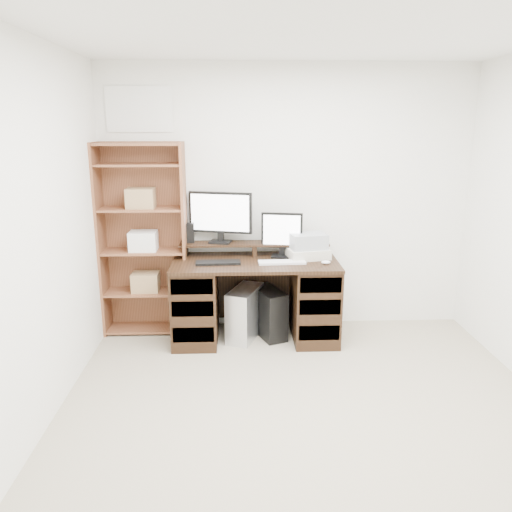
{
  "coord_description": "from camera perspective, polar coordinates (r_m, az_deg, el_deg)",
  "views": [
    {
      "loc": [
        -0.47,
        -2.72,
        1.96
      ],
      "look_at": [
        -0.32,
        1.43,
        0.85
      ],
      "focal_mm": 35.0,
      "sensor_mm": 36.0,
      "label": 1
    }
  ],
  "objects": [
    {
      "name": "monitor_small",
      "position": [
        4.62,
        2.96,
        2.63
      ],
      "size": [
        0.38,
        0.17,
        0.42
      ],
      "rotation": [
        0.0,
        0.0,
        -0.19
      ],
      "color": "black",
      "rests_on": "desk"
    },
    {
      "name": "desk",
      "position": [
        4.64,
        -0.1,
        -4.83
      ],
      "size": [
        1.5,
        0.7,
        0.75
      ],
      "color": "black",
      "rests_on": "ground"
    },
    {
      "name": "riser_shelf",
      "position": [
        4.71,
        -0.19,
        1.23
      ],
      "size": [
        1.4,
        0.22,
        0.12
      ],
      "color": "black",
      "rests_on": "desk"
    },
    {
      "name": "room",
      "position": [
        2.85,
        7.39,
        0.48
      ],
      "size": [
        3.54,
        4.04,
        2.54
      ],
      "color": "tan",
      "rests_on": "ground"
    },
    {
      "name": "mouse",
      "position": [
        4.46,
        7.99,
        -0.71
      ],
      "size": [
        0.09,
        0.08,
        0.03
      ],
      "primitive_type": "ellipsoid",
      "rotation": [
        0.0,
        0.0,
        0.31
      ],
      "color": "white",
      "rests_on": "desk"
    },
    {
      "name": "basket",
      "position": [
        4.61,
        5.95,
        1.72
      ],
      "size": [
        0.36,
        0.29,
        0.14
      ],
      "primitive_type": "cube",
      "rotation": [
        0.0,
        0.0,
        0.18
      ],
      "color": "#969CA1",
      "rests_on": "printer"
    },
    {
      "name": "tower_black",
      "position": [
        4.74,
        1.45,
        -6.48
      ],
      "size": [
        0.35,
        0.49,
        0.45
      ],
      "rotation": [
        0.0,
        0.0,
        0.38
      ],
      "color": "black",
      "rests_on": "ground"
    },
    {
      "name": "monitor_wide",
      "position": [
        4.67,
        -4.1,
        4.75
      ],
      "size": [
        0.59,
        0.21,
        0.48
      ],
      "rotation": [
        0.0,
        0.0,
        -0.26
      ],
      "color": "black",
      "rests_on": "riser_shelf"
    },
    {
      "name": "bookshelf",
      "position": [
        4.78,
        -12.71,
        1.98
      ],
      "size": [
        0.8,
        0.3,
        1.8
      ],
      "color": "brown",
      "rests_on": "ground"
    },
    {
      "name": "keyboard_black",
      "position": [
        4.44,
        -4.35,
        -0.76
      ],
      "size": [
        0.4,
        0.15,
        0.02
      ],
      "primitive_type": "cube",
      "rotation": [
        0.0,
        0.0,
        0.04
      ],
      "color": "black",
      "rests_on": "desk"
    },
    {
      "name": "tower_silver",
      "position": [
        4.69,
        -1.27,
        -6.54
      ],
      "size": [
        0.37,
        0.53,
        0.48
      ],
      "primitive_type": "cube",
      "rotation": [
        0.0,
        0.0,
        -0.37
      ],
      "color": "silver",
      "rests_on": "ground"
    },
    {
      "name": "speaker",
      "position": [
        4.73,
        -7.54,
        2.64
      ],
      "size": [
        0.08,
        0.08,
        0.18
      ],
      "primitive_type": "cube",
      "rotation": [
        0.0,
        0.0,
        0.05
      ],
      "color": "black",
      "rests_on": "riser_shelf"
    },
    {
      "name": "printer",
      "position": [
        4.64,
        5.91,
        0.33
      ],
      "size": [
        0.42,
        0.35,
        0.09
      ],
      "primitive_type": "cube",
      "rotation": [
        0.0,
        0.0,
        0.21
      ],
      "color": "beige",
      "rests_on": "desk"
    },
    {
      "name": "keyboard_white",
      "position": [
        4.45,
        2.98,
        -0.71
      ],
      "size": [
        0.43,
        0.15,
        0.02
      ],
      "primitive_type": "cube",
      "rotation": [
        0.0,
        0.0,
        0.05
      ],
      "color": "white",
      "rests_on": "desk"
    }
  ]
}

